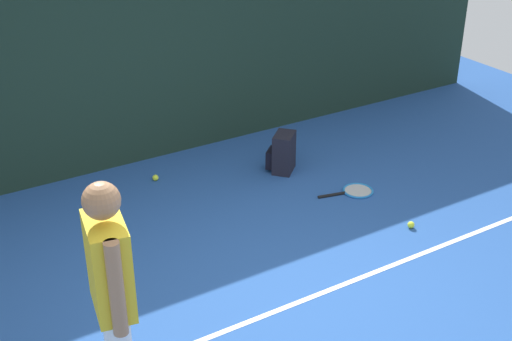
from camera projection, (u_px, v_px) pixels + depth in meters
name	position (u px, v px, depth m)	size (l,w,h in m)	color
ground_plane	(282.00, 299.00, 5.59)	(12.00, 12.00, 0.00)	#234C93
back_fence	(129.00, 61.00, 7.34)	(10.00, 0.10, 2.34)	#192D23
court_line	(289.00, 306.00, 5.51)	(9.00, 0.05, 0.00)	white
tennis_player	(112.00, 292.00, 4.10)	(0.29, 0.52, 1.70)	white
tennis_racket	(355.00, 191.00, 7.18)	(0.64, 0.39, 0.03)	black
backpack	(283.00, 153.00, 7.53)	(0.38, 0.38, 0.44)	black
tennis_ball_near_player	(155.00, 178.00, 7.40)	(0.07, 0.07, 0.07)	#CCE033
tennis_ball_mid_court	(411.00, 225.00, 6.55)	(0.07, 0.07, 0.07)	#CCE033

